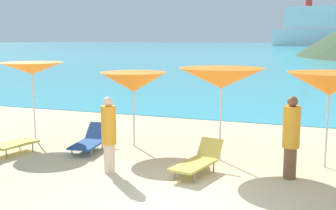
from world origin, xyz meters
name	(u,v)px	position (x,y,z in m)	size (l,w,h in m)	color
ground_plane	(259,119)	(0.00, 10.00, -0.15)	(50.00, 100.00, 0.30)	beige
ocean_water	(324,46)	(0.00, 228.19, 0.01)	(650.00, 440.00, 0.02)	#38B7CC
umbrella_0	(32,68)	(-5.66, 3.30, 2.15)	(1.99, 1.99, 2.33)	silver
umbrella_1	(133,82)	(-2.55, 3.65, 1.82)	(1.98, 1.98, 2.10)	silver
umbrella_2	(221,78)	(0.07, 3.10, 2.06)	(2.25, 2.25, 2.31)	silver
umbrella_3	(329,84)	(2.55, 3.39, 1.98)	(2.10, 2.10, 2.24)	silver
lounge_chair_0	(91,140)	(-3.46, 2.80, 0.29)	(0.84, 1.67, 0.64)	#1E478C
lounge_chair_2	(6,144)	(-5.23, 1.55, 0.31)	(0.96, 1.75, 0.62)	#D8BF4C
lounge_chair_4	(198,160)	(-0.12, 1.85, 0.31)	(0.88, 1.64, 0.69)	#D8BF4C
beachgoer_0	(109,133)	(-2.03, 1.24, 0.92)	(0.33, 0.33, 1.73)	beige
beachgoer_1	(291,136)	(1.83, 2.24, 0.95)	(0.37, 0.37, 1.80)	brown
cruise_ship	(319,28)	(-2.64, 211.31, 8.32)	(42.93, 17.27, 21.74)	white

